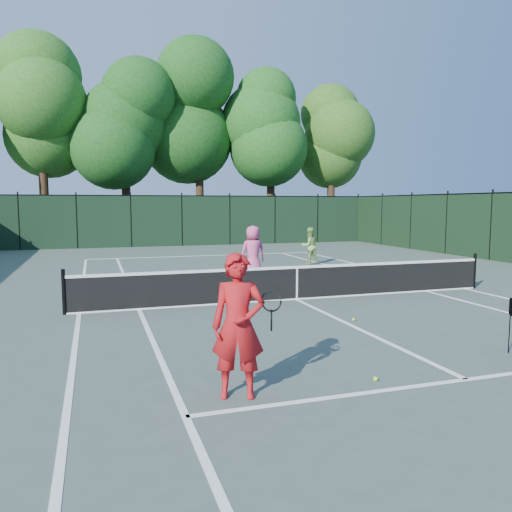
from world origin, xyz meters
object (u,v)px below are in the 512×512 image
object	(u,v)px
player_pink	(253,252)
player_green	(310,246)
coach	(238,326)
loose_ball_near_cart	(376,379)
loose_ball_midcourt	(354,319)

from	to	relation	value
player_pink	player_green	size ratio (longest dim) A/B	1.16
coach	player_green	bearing A→B (deg)	79.53
loose_ball_near_cart	loose_ball_midcourt	size ratio (longest dim) A/B	1.00
coach	loose_ball_near_cart	distance (m)	2.24
coach	loose_ball_near_cart	world-z (taller)	coach
loose_ball_near_cart	loose_ball_midcourt	world-z (taller)	same
coach	loose_ball_midcourt	bearing A→B (deg)	60.39
coach	player_green	xyz separation A→B (m)	(6.84, 12.98, -0.18)
loose_ball_midcourt	loose_ball_near_cart	bearing A→B (deg)	-114.31
player_green	loose_ball_midcourt	distance (m)	10.20
loose_ball_near_cart	loose_ball_midcourt	distance (m)	3.74
player_pink	player_green	distance (m)	4.71
coach	player_pink	xyz separation A→B (m)	(3.34, 9.83, -0.05)
loose_ball_midcourt	player_green	bearing A→B (deg)	71.32
loose_ball_midcourt	player_pink	bearing A→B (deg)	92.15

